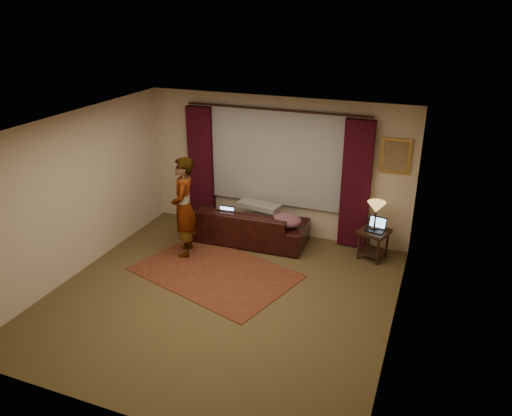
{
  "coord_description": "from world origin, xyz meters",
  "views": [
    {
      "loc": [
        2.83,
        -5.82,
        4.15
      ],
      "look_at": [
        0.1,
        1.2,
        1.0
      ],
      "focal_mm": 35.0,
      "sensor_mm": 36.0,
      "label": 1
    }
  ],
  "objects": [
    {
      "name": "floor",
      "position": [
        0.0,
        0.0,
        -0.01
      ],
      "size": [
        5.0,
        5.0,
        0.01
      ],
      "primitive_type": "cube",
      "color": "brown",
      "rests_on": "ground"
    },
    {
      "name": "ceiling",
      "position": [
        0.0,
        0.0,
        2.6
      ],
      "size": [
        5.0,
        5.0,
        0.02
      ],
      "primitive_type": "cube",
      "color": "silver",
      "rests_on": "ground"
    },
    {
      "name": "wall_back",
      "position": [
        0.0,
        2.5,
        1.3
      ],
      "size": [
        5.0,
        0.02,
        2.6
      ],
      "primitive_type": "cube",
      "color": "beige",
      "rests_on": "ground"
    },
    {
      "name": "wall_front",
      "position": [
        0.0,
        -2.5,
        1.3
      ],
      "size": [
        5.0,
        0.02,
        2.6
      ],
      "primitive_type": "cube",
      "color": "beige",
      "rests_on": "ground"
    },
    {
      "name": "wall_left",
      "position": [
        -2.5,
        0.0,
        1.3
      ],
      "size": [
        0.02,
        5.0,
        2.6
      ],
      "primitive_type": "cube",
      "color": "beige",
      "rests_on": "ground"
    },
    {
      "name": "wall_right",
      "position": [
        2.5,
        0.0,
        1.3
      ],
      "size": [
        0.02,
        5.0,
        2.6
      ],
      "primitive_type": "cube",
      "color": "beige",
      "rests_on": "ground"
    },
    {
      "name": "sheer_curtain",
      "position": [
        0.0,
        2.44,
        1.5
      ],
      "size": [
        2.5,
        0.05,
        1.8
      ],
      "primitive_type": "cube",
      "color": "#9C9DA3",
      "rests_on": "wall_back"
    },
    {
      "name": "drape_left",
      "position": [
        -1.5,
        2.39,
        1.18
      ],
      "size": [
        0.5,
        0.14,
        2.3
      ],
      "primitive_type": "cube",
      "color": "#330813",
      "rests_on": "floor"
    },
    {
      "name": "drape_right",
      "position": [
        1.5,
        2.39,
        1.18
      ],
      "size": [
        0.5,
        0.14,
        2.3
      ],
      "primitive_type": "cube",
      "color": "#330813",
      "rests_on": "floor"
    },
    {
      "name": "curtain_rod",
      "position": [
        0.0,
        2.39,
        2.38
      ],
      "size": [
        0.04,
        0.04,
        3.4
      ],
      "primitive_type": "cylinder",
      "color": "black",
      "rests_on": "wall_back"
    },
    {
      "name": "picture_frame",
      "position": [
        2.1,
        2.47,
        1.75
      ],
      "size": [
        0.5,
        0.04,
        0.6
      ],
      "primitive_type": "cube",
      "color": "gold",
      "rests_on": "wall_back"
    },
    {
      "name": "sofa",
      "position": [
        -0.36,
        1.91,
        0.45
      ],
      "size": [
        2.25,
        1.05,
        0.89
      ],
      "primitive_type": "imported",
      "rotation": [
        0.0,
        0.0,
        3.18
      ],
      "color": "black",
      "rests_on": "floor"
    },
    {
      "name": "throw_blanket",
      "position": [
        -0.19,
        2.1,
        0.9
      ],
      "size": [
        0.83,
        0.44,
        0.09
      ],
      "primitive_type": "cube",
      "rotation": [
        0.0,
        0.0,
        -0.17
      ],
      "color": "gray",
      "rests_on": "sofa"
    },
    {
      "name": "clothing_pile",
      "position": [
        0.43,
        1.83,
        0.56
      ],
      "size": [
        0.66,
        0.58,
        0.23
      ],
      "primitive_type": "ellipsoid",
      "rotation": [
        0.0,
        0.0,
        0.33
      ],
      "color": "#734455",
      "rests_on": "sofa"
    },
    {
      "name": "laptop_sofa",
      "position": [
        -0.7,
        1.69,
        0.56
      ],
      "size": [
        0.32,
        0.34,
        0.23
      ],
      "primitive_type": null,
      "rotation": [
        0.0,
        0.0,
        0.02
      ],
      "color": "black",
      "rests_on": "sofa"
    },
    {
      "name": "area_rug",
      "position": [
        -0.39,
        0.61,
        0.01
      ],
      "size": [
        2.9,
        2.34,
        0.01
      ],
      "primitive_type": "cube",
      "rotation": [
        0.0,
        0.0,
        -0.3
      ],
      "color": "#5F2D1B",
      "rests_on": "floor"
    },
    {
      "name": "end_table",
      "position": [
        1.93,
        2.06,
        0.27
      ],
      "size": [
        0.58,
        0.58,
        0.53
      ],
      "primitive_type": "cube",
      "rotation": [
        0.0,
        0.0,
        -0.31
      ],
      "color": "black",
      "rests_on": "floor"
    },
    {
      "name": "tiffany_lamp",
      "position": [
        1.91,
        2.12,
        0.78
      ],
      "size": [
        0.31,
        0.31,
        0.49
      ],
      "primitive_type": null,
      "rotation": [
        0.0,
        0.0,
        -0.01
      ],
      "color": "olive",
      "rests_on": "end_table"
    },
    {
      "name": "laptop_table",
      "position": [
        1.94,
        2.04,
        0.64
      ],
      "size": [
        0.36,
        0.39,
        0.22
      ],
      "primitive_type": null,
      "rotation": [
        0.0,
        0.0,
        -0.19
      ],
      "color": "black",
      "rests_on": "end_table"
    },
    {
      "name": "person",
      "position": [
        -1.16,
        1.04,
        0.88
      ],
      "size": [
        0.67,
        0.67,
        1.77
      ],
      "primitive_type": "imported",
      "rotation": [
        0.0,
        0.0,
        -1.2
      ],
      "color": "gray",
      "rests_on": "floor"
    }
  ]
}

